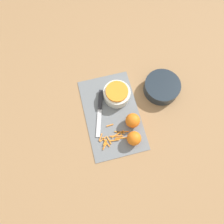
# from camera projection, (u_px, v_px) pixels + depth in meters

# --- Properties ---
(ground_plane) EXTENTS (4.00, 4.00, 0.00)m
(ground_plane) POSITION_uv_depth(u_px,v_px,m) (112.00, 114.00, 1.16)
(ground_plane) COLOR #9E754C
(cutting_board) EXTENTS (0.46, 0.28, 0.01)m
(cutting_board) POSITION_uv_depth(u_px,v_px,m) (112.00, 114.00, 1.16)
(cutting_board) COLOR slate
(cutting_board) RESTS_ON ground_plane
(bowl_speckled) EXTENTS (0.14, 0.14, 0.07)m
(bowl_speckled) POSITION_uv_depth(u_px,v_px,m) (117.00, 94.00, 1.15)
(bowl_speckled) COLOR silver
(bowl_speckled) RESTS_ON cutting_board
(bowl_dark) EXTENTS (0.19, 0.19, 0.06)m
(bowl_dark) POSITION_uv_depth(u_px,v_px,m) (162.00, 87.00, 1.18)
(bowl_dark) COLOR #1E2833
(bowl_dark) RESTS_ON ground_plane
(knife) EXTENTS (0.25, 0.09, 0.02)m
(knife) POSITION_uv_depth(u_px,v_px,m) (100.00, 105.00, 1.16)
(knife) COLOR #232328
(knife) RESTS_ON cutting_board
(orange_left) EXTENTS (0.07, 0.07, 0.07)m
(orange_left) POSITION_uv_depth(u_px,v_px,m) (134.00, 138.00, 1.07)
(orange_left) COLOR orange
(orange_left) RESTS_ON cutting_board
(orange_right) EXTENTS (0.08, 0.08, 0.08)m
(orange_right) POSITION_uv_depth(u_px,v_px,m) (133.00, 120.00, 1.10)
(orange_right) COLOR orange
(orange_right) RESTS_ON cutting_board
(peel_pile) EXTENTS (0.12, 0.16, 0.01)m
(peel_pile) POSITION_uv_depth(u_px,v_px,m) (113.00, 137.00, 1.11)
(peel_pile) COLOR orange
(peel_pile) RESTS_ON cutting_board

